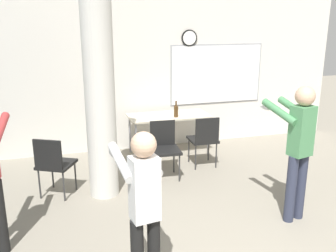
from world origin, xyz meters
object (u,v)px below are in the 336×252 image
(person_playing_side, at_px, (298,143))
(person_playing_front, at_px, (144,204))
(bottle_on_table, at_px, (176,111))
(chair_table_right, at_px, (204,137))
(chair_near_pillar, at_px, (54,162))
(chair_table_front, at_px, (164,145))
(folding_table, at_px, (169,118))

(person_playing_side, xyz_separation_m, person_playing_front, (-2.05, -0.81, -0.08))
(bottle_on_table, height_order, chair_table_right, bottle_on_table)
(chair_near_pillar, distance_m, chair_table_right, 2.42)
(chair_table_front, relative_size, person_playing_front, 0.57)
(bottle_on_table, xyz_separation_m, person_playing_front, (-1.32, -3.31, 0.07))
(folding_table, xyz_separation_m, chair_table_right, (0.38, -0.77, -0.16))
(bottle_on_table, bearing_deg, person_playing_side, -73.78)
(bottle_on_table, height_order, chair_table_front, bottle_on_table)
(person_playing_front, bearing_deg, chair_near_pillar, 108.70)
(folding_table, relative_size, person_playing_side, 0.87)
(person_playing_front, bearing_deg, person_playing_side, 21.55)
(chair_table_front, distance_m, person_playing_front, 2.68)
(chair_near_pillar, bearing_deg, bottle_on_table, 27.05)
(person_playing_front, bearing_deg, bottle_on_table, 68.20)
(chair_near_pillar, xyz_separation_m, chair_table_front, (1.64, 0.26, 0.00))
(bottle_on_table, bearing_deg, person_playing_front, -111.80)
(chair_near_pillar, relative_size, chair_table_front, 1.00)
(bottle_on_table, relative_size, person_playing_front, 0.19)
(chair_table_front, bearing_deg, person_playing_front, -109.41)
(bottle_on_table, height_order, person_playing_front, person_playing_front)
(person_playing_side, height_order, person_playing_front, person_playing_side)
(chair_table_front, bearing_deg, chair_near_pillar, -171.08)
(chair_table_right, height_order, person_playing_front, person_playing_front)
(folding_table, height_order, bottle_on_table, bottle_on_table)
(chair_near_pillar, height_order, chair_table_right, same)
(chair_near_pillar, bearing_deg, person_playing_front, -71.30)
(chair_table_front, bearing_deg, chair_table_right, 15.07)
(chair_table_right, bearing_deg, bottle_on_table, 116.18)
(chair_near_pillar, xyz_separation_m, person_playing_side, (2.81, -1.43, 0.47))
(chair_table_front, bearing_deg, bottle_on_table, 61.29)
(folding_table, bearing_deg, bottle_on_table, -62.78)
(chair_table_right, relative_size, chair_table_front, 1.00)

